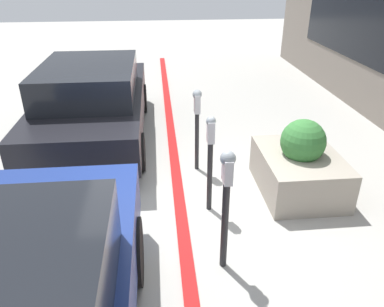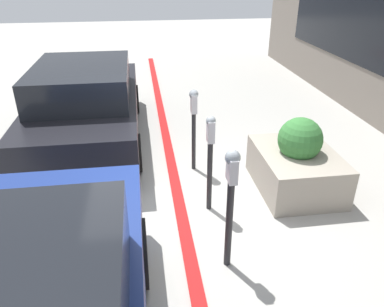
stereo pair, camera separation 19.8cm
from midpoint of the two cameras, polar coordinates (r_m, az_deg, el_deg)
name	(u,v)px [view 1 (the left image)]	position (r m, az deg, el deg)	size (l,w,h in m)	color
ground_plane	(186,209)	(5.44, 0.10, -8.51)	(40.00, 40.00, 0.00)	#ADAAA3
curb_strip	(180,208)	(5.42, -0.75, -8.39)	(19.00, 0.16, 0.04)	red
parking_meter_nearest	(226,193)	(3.99, 6.68, -5.97)	(0.19, 0.16, 1.49)	#232326
parking_meter_second	(210,152)	(4.99, 3.94, 0.21)	(0.15, 0.13, 1.42)	#232326
parking_meter_middle	(197,116)	(6.04, 1.72, 5.77)	(0.17, 0.15, 1.40)	#232326
planter_box	(299,166)	(5.91, 16.98, -1.84)	(1.48, 1.15, 1.16)	#A39989
parked_car_middle	(93,101)	(7.49, -14.16, 7.80)	(4.55, 1.98, 1.53)	black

